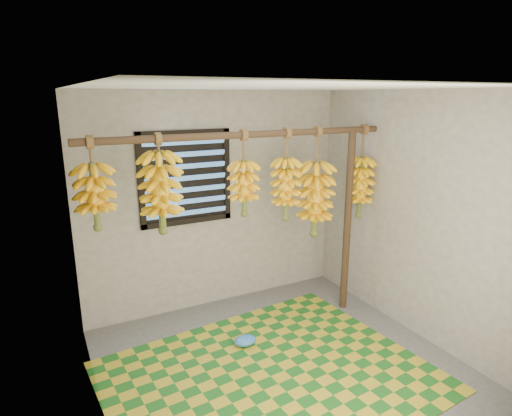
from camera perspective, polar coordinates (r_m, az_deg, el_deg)
floor at (r=4.04m, az=3.86°, el=-20.82°), size 3.00×3.00×0.01m
ceiling at (r=3.28m, az=4.62°, el=15.83°), size 3.00×3.00×0.01m
wall_back at (r=4.77m, az=-5.31°, el=0.87°), size 3.00×0.01×2.40m
wall_left at (r=3.02m, az=-21.22°, el=-8.54°), size 0.01×3.00×2.40m
wall_right at (r=4.42m, az=21.06°, el=-1.19°), size 0.01×3.00×2.40m
window at (r=4.56m, az=-9.35°, el=3.95°), size 1.00×0.04×1.00m
hanging_pole at (r=3.91m, az=-1.03°, el=9.76°), size 3.00×0.06×0.06m
support_post at (r=4.75m, az=12.10°, el=-1.96°), size 0.08×0.08×2.00m
woven_mat at (r=3.95m, az=1.93°, el=-21.56°), size 2.80×2.32×0.01m
plastic_bag at (r=4.31m, az=-1.46°, el=-17.25°), size 0.23×0.17×0.09m
banana_bunch_a at (r=3.59m, az=-20.67°, el=1.43°), size 0.31×0.31×0.75m
banana_bunch_b at (r=3.69m, az=-12.56°, el=2.01°), size 0.35×0.35×0.85m
banana_bunch_c at (r=3.96m, az=-1.63°, el=2.67°), size 0.28×0.28×0.80m
banana_bunch_d at (r=4.18m, az=4.00°, el=2.57°), size 0.28×0.28×0.91m
banana_bunch_e at (r=4.41m, az=7.89°, el=1.19°), size 0.35×0.35×1.12m
banana_bunch_f at (r=4.75m, az=13.75°, el=2.73°), size 0.27×0.27×1.00m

